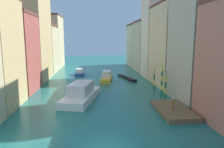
% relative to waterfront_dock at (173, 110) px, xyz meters
% --- Properties ---
extents(ground_plane, '(154.00, 154.00, 0.00)m').
position_rel_waterfront_dock_xyz_m(ground_plane, '(-8.86, 16.44, -0.29)').
color(ground_plane, '#1E6B66').
extents(building_left_2, '(8.13, 8.81, 13.53)m').
position_rel_waterfront_dock_xyz_m(building_left_2, '(-23.91, 12.80, 6.48)').
color(building_left_2, '#B25147').
rests_on(building_left_2, ground).
extents(building_left_3, '(8.13, 12.08, 18.91)m').
position_rel_waterfront_dock_xyz_m(building_left_3, '(-23.91, 23.29, 9.17)').
color(building_left_3, '#DBB77A').
rests_on(building_left_3, ground).
extents(building_left_4, '(8.13, 9.76, 12.97)m').
position_rel_waterfront_dock_xyz_m(building_left_4, '(-23.91, 34.34, 6.20)').
color(building_left_4, beige).
rests_on(building_left_4, ground).
extents(building_left_5, '(8.13, 12.05, 16.43)m').
position_rel_waterfront_dock_xyz_m(building_left_5, '(-23.91, 45.19, 7.93)').
color(building_left_5, beige).
rests_on(building_left_5, ground).
extents(building_right_1, '(8.13, 9.35, 22.33)m').
position_rel_waterfront_dock_xyz_m(building_right_1, '(6.20, 4.86, 10.88)').
color(building_right_1, '#BCB299').
rests_on(building_right_1, ground).
extents(building_right_2, '(8.13, 11.23, 15.80)m').
position_rel_waterfront_dock_xyz_m(building_right_2, '(6.20, 15.52, 7.61)').
color(building_right_2, beige).
rests_on(building_right_2, ground).
extents(building_right_3, '(8.13, 7.37, 21.39)m').
position_rel_waterfront_dock_xyz_m(building_right_3, '(6.20, 25.09, 10.42)').
color(building_right_3, beige).
rests_on(building_right_3, ground).
extents(building_right_4, '(8.13, 12.13, 14.12)m').
position_rel_waterfront_dock_xyz_m(building_right_4, '(6.20, 35.08, 6.78)').
color(building_right_4, '#BCB299').
rests_on(building_right_4, ground).
extents(building_right_5, '(8.13, 10.66, 13.99)m').
position_rel_waterfront_dock_xyz_m(building_right_5, '(6.20, 46.66, 6.71)').
color(building_right_5, beige).
rests_on(building_right_5, ground).
extents(waterfront_dock, '(3.82, 7.50, 0.59)m').
position_rel_waterfront_dock_xyz_m(waterfront_dock, '(0.00, 0.00, 0.00)').
color(waterfront_dock, brown).
rests_on(waterfront_dock, ground).
extents(person_on_dock, '(0.36, 0.36, 1.40)m').
position_rel_waterfront_dock_xyz_m(person_on_dock, '(-0.34, -0.51, 0.94)').
color(person_on_dock, olive).
rests_on(person_on_dock, waterfront_dock).
extents(mooring_pole_0, '(0.30, 0.30, 3.81)m').
position_rel_waterfront_dock_xyz_m(mooring_pole_0, '(0.94, 5.75, 1.66)').
color(mooring_pole_0, '#197247').
rests_on(mooring_pole_0, ground).
extents(mooring_pole_1, '(0.30, 0.30, 4.98)m').
position_rel_waterfront_dock_xyz_m(mooring_pole_1, '(1.19, 8.36, 2.24)').
color(mooring_pole_1, '#197247').
rests_on(mooring_pole_1, ground).
extents(mooring_pole_2, '(0.27, 0.27, 4.31)m').
position_rel_waterfront_dock_xyz_m(mooring_pole_2, '(0.68, 10.93, 1.90)').
color(mooring_pole_2, '#197247').
rests_on(mooring_pole_2, ground).
extents(vaporetto_white, '(5.97, 10.78, 2.63)m').
position_rel_waterfront_dock_xyz_m(vaporetto_white, '(-11.79, 6.50, 0.72)').
color(vaporetto_white, white).
rests_on(vaporetto_white, ground).
extents(gondola_black, '(3.19, 8.32, 0.50)m').
position_rel_waterfront_dock_xyz_m(gondola_black, '(-2.28, 22.71, -0.04)').
color(gondola_black, black).
rests_on(gondola_black, ground).
extents(motorboat_0, '(3.22, 7.68, 2.19)m').
position_rel_waterfront_dock_xyz_m(motorboat_0, '(-7.00, 20.94, 0.54)').
color(motorboat_0, gold).
rests_on(motorboat_0, ground).
extents(motorboat_1, '(2.52, 5.66, 1.59)m').
position_rel_waterfront_dock_xyz_m(motorboat_1, '(-13.34, 29.29, 0.29)').
color(motorboat_1, '#234C93').
rests_on(motorboat_1, ground).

